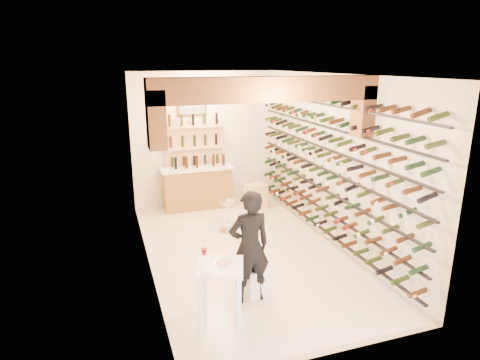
% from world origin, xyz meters
% --- Properties ---
extents(ground, '(6.00, 6.00, 0.00)m').
position_xyz_m(ground, '(0.00, 0.00, 0.00)').
color(ground, silver).
rests_on(ground, ground).
extents(room_shell, '(3.52, 6.02, 3.21)m').
position_xyz_m(room_shell, '(0.00, -0.26, 2.25)').
color(room_shell, beige).
rests_on(room_shell, ground).
extents(wine_rack, '(0.32, 5.70, 2.56)m').
position_xyz_m(wine_rack, '(1.53, 0.00, 1.55)').
color(wine_rack, black).
rests_on(wine_rack, ground).
extents(back_counter, '(1.70, 0.62, 1.29)m').
position_xyz_m(back_counter, '(-0.30, 2.65, 0.53)').
color(back_counter, olive).
rests_on(back_counter, ground).
extents(back_shelving, '(1.40, 0.31, 2.73)m').
position_xyz_m(back_shelving, '(-0.30, 2.89, 1.17)').
color(back_shelving, '#E1AD7E').
rests_on(back_shelving, ground).
extents(tasting_table, '(0.75, 0.75, 1.04)m').
position_xyz_m(tasting_table, '(-1.03, -1.97, 0.71)').
color(tasting_table, white).
rests_on(tasting_table, ground).
extents(white_stool, '(0.39, 0.39, 0.45)m').
position_xyz_m(white_stool, '(-0.32, -1.45, 0.22)').
color(white_stool, white).
rests_on(white_stool, ground).
extents(person, '(0.64, 0.44, 1.70)m').
position_xyz_m(person, '(-0.48, -1.56, 0.85)').
color(person, black).
rests_on(person, ground).
extents(chrome_barstool, '(0.35, 0.35, 0.68)m').
position_xyz_m(chrome_barstool, '(-0.05, 0.98, 0.39)').
color(chrome_barstool, silver).
rests_on(chrome_barstool, ground).
extents(crate_lower, '(0.51, 0.37, 0.30)m').
position_xyz_m(crate_lower, '(1.03, 2.20, 0.15)').
color(crate_lower, '#E7CE7E').
rests_on(crate_lower, ground).
extents(crate_upper, '(0.54, 0.43, 0.28)m').
position_xyz_m(crate_upper, '(1.03, 2.20, 0.44)').
color(crate_upper, '#E7CE7E').
rests_on(crate_upper, crate_lower).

